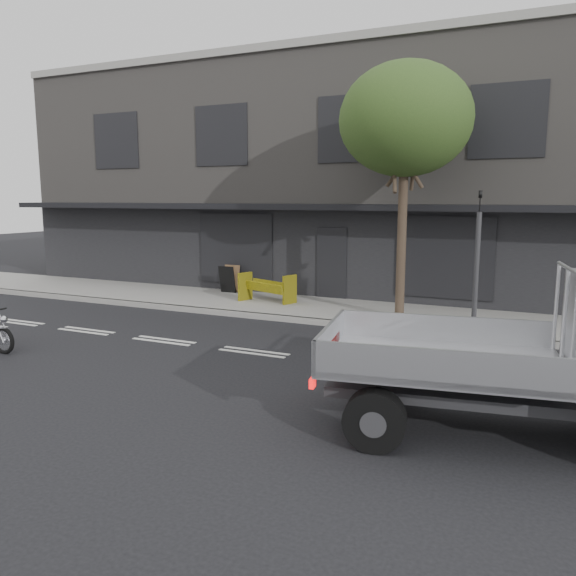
% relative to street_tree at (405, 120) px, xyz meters
% --- Properties ---
extents(ground, '(80.00, 80.00, 0.00)m').
position_rel_street_tree_xyz_m(ground, '(-2.20, -4.20, -5.28)').
color(ground, black).
rests_on(ground, ground).
extents(sidewalk, '(32.00, 3.20, 0.15)m').
position_rel_street_tree_xyz_m(sidewalk, '(-2.20, 0.50, -5.20)').
color(sidewalk, gray).
rests_on(sidewalk, ground).
extents(kerb, '(32.00, 0.20, 0.15)m').
position_rel_street_tree_xyz_m(kerb, '(-2.20, -1.10, -5.20)').
color(kerb, gray).
rests_on(kerb, ground).
extents(building_main, '(26.00, 10.00, 8.00)m').
position_rel_street_tree_xyz_m(building_main, '(-2.20, 7.10, -1.28)').
color(building_main, slate).
rests_on(building_main, ground).
extents(street_tree, '(3.40, 3.40, 6.74)m').
position_rel_street_tree_xyz_m(street_tree, '(0.00, 0.00, 0.00)').
color(street_tree, '#382B21').
rests_on(street_tree, ground).
extents(traffic_light_pole, '(0.12, 0.12, 3.50)m').
position_rel_street_tree_xyz_m(traffic_light_pole, '(2.00, -0.85, -3.63)').
color(traffic_light_pole, '#2D2D30').
rests_on(traffic_light_pole, ground).
extents(construction_barrier, '(1.77, 1.21, 0.92)m').
position_rel_street_tree_xyz_m(construction_barrier, '(-4.24, 0.30, -4.67)').
color(construction_barrier, yellow).
rests_on(construction_barrier, sidewalk).
extents(sandwich_board, '(0.58, 0.40, 0.91)m').
position_rel_street_tree_xyz_m(sandwich_board, '(-6.23, 1.51, -4.67)').
color(sandwich_board, black).
rests_on(sandwich_board, sidewalk).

